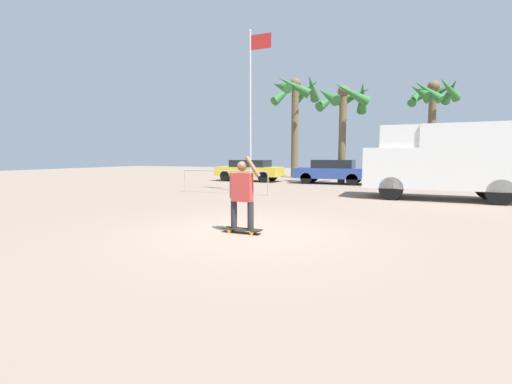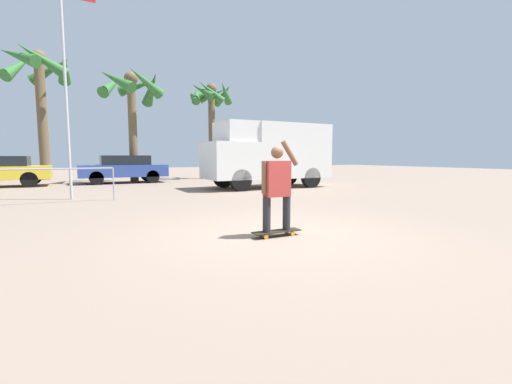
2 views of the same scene
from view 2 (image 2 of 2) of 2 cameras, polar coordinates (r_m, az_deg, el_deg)
name	(u,v)px [view 2 (image 2 of 2)]	position (r m, az deg, el deg)	size (l,w,h in m)	color
ground_plane	(277,234)	(6.35, 3.56, -7.03)	(80.00, 80.00, 0.00)	gray
skateboard	(277,232)	(6.17, 3.46, -6.64)	(0.91, 0.24, 0.10)	black
person_skateboarder	(277,183)	(6.04, 3.50, 1.47)	(0.74, 0.22, 1.62)	#28282D
camper_van	(269,152)	(15.75, 2.20, 6.60)	(5.74, 2.16, 2.91)	black
parked_car_blue	(124,168)	(19.95, -21.17, 3.72)	(4.46, 1.94, 1.48)	black
palm_tree_near_van	(211,102)	(22.55, -7.50, 14.66)	(2.95, 2.88, 6.11)	brown
palm_tree_center_background	(133,93)	(20.46, -19.85, 15.24)	(3.50, 3.58, 6.15)	brown
palm_tree_far_left	(40,76)	(25.38, -32.36, 16.05)	(4.09, 4.30, 7.98)	brown
flagpole	(68,69)	(13.24, -28.89, 17.52)	(1.07, 0.12, 7.36)	#B7B7BC
plaza_railing_segment	(35,174)	(12.08, -32.88, 2.52)	(4.32, 0.05, 1.08)	#99999E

